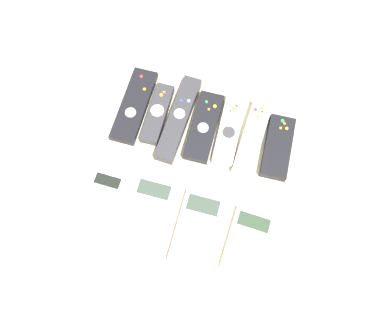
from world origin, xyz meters
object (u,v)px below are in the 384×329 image
object	(u,v)px
remote_4	(229,130)
remote_6	(278,147)
remote_3	(203,127)
remote_0	(134,106)
remote_5	(252,139)
calculator_2	(197,230)
calculator_3	(248,243)
remote_1	(157,114)
calculator_0	(102,198)
remote_2	(179,119)
calculator_1	(148,212)

from	to	relation	value
remote_4	remote_6	bearing A→B (deg)	-7.97
remote_3	remote_0	bearing A→B (deg)	175.63
remote_4	remote_5	xyz separation A→B (m)	(0.06, -0.01, 0.00)
remote_0	remote_5	bearing A→B (deg)	-2.24
remote_3	calculator_2	distance (m)	0.24
calculator_3	remote_4	bearing A→B (deg)	114.93
remote_1	remote_4	distance (m)	0.17
remote_5	calculator_2	world-z (taller)	remote_5
remote_3	calculator_2	world-z (taller)	remote_3
calculator_0	remote_3	bearing A→B (deg)	53.54
remote_5	remote_6	bearing A→B (deg)	-1.14
remote_4	remote_5	world-z (taller)	remote_5
remote_2	remote_4	bearing A→B (deg)	4.85
remote_0	calculator_3	size ratio (longest dim) A/B	1.41
remote_0	calculator_3	distance (m)	0.41
remote_1	remote_2	size ratio (longest dim) A/B	0.69
remote_5	calculator_1	distance (m)	0.29
calculator_1	calculator_3	xyz separation A→B (m)	(0.22, -0.00, 0.00)
remote_2	calculator_0	xyz separation A→B (m)	(-0.10, -0.23, -0.01)
remote_4	remote_6	xyz separation A→B (m)	(0.12, -0.01, 0.00)
remote_5	calculator_3	xyz separation A→B (m)	(0.05, -0.23, -0.01)
remote_0	calculator_1	world-z (taller)	remote_0
remote_0	calculator_2	size ratio (longest dim) A/B	1.22
remote_4	calculator_2	bearing A→B (deg)	-94.96
remote_1	calculator_1	distance (m)	0.23
remote_3	remote_6	distance (m)	0.18
remote_0	remote_3	distance (m)	0.17
remote_0	calculator_0	world-z (taller)	remote_0
calculator_0	remote_5	bearing A→B (deg)	38.69
remote_6	calculator_2	world-z (taller)	remote_6
calculator_3	calculator_1	bearing A→B (deg)	-179.18
remote_3	remote_6	bearing A→B (deg)	-1.85
remote_0	remote_4	xyz separation A→B (m)	(0.23, 0.00, 0.00)
remote_1	calculator_1	world-z (taller)	remote_1
remote_2	calculator_0	bearing A→B (deg)	-113.02
remote_3	remote_4	bearing A→B (deg)	6.79
remote_2	remote_6	world-z (taller)	remote_2
remote_6	calculator_2	bearing A→B (deg)	-121.06
remote_1	calculator_0	size ratio (longest dim) A/B	1.36
remote_4	calculator_2	size ratio (longest dim) A/B	1.08
remote_3	remote_6	xyz separation A→B (m)	(0.18, -0.00, -0.00)
remote_4	calculator_0	distance (m)	0.32
remote_1	calculator_2	distance (m)	0.29
remote_5	calculator_1	size ratio (longest dim) A/B	1.22
remote_1	remote_6	distance (m)	0.29
calculator_0	remote_0	bearing A→B (deg)	91.57
remote_4	remote_5	distance (m)	0.06
remote_2	calculator_2	xyz separation A→B (m)	(0.11, -0.24, -0.00)
remote_1	remote_5	world-z (taller)	remote_5
remote_5	calculator_3	bearing A→B (deg)	-76.51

